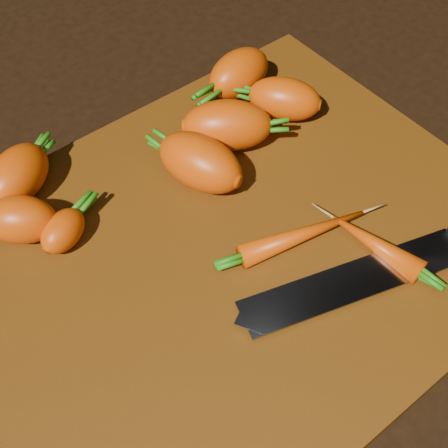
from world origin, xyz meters
TOP-DOWN VIEW (x-y plane):
  - ground at (0.00, 0.00)m, footprint 2.00×2.00m
  - cutting_board at (0.00, 0.00)m, footprint 0.50×0.40m
  - carrot_0 at (-0.12, 0.17)m, footprint 0.09×0.08m
  - carrot_1 at (-0.14, 0.12)m, footprint 0.08×0.08m
  - carrot_2 at (0.08, 0.10)m, footprint 0.10×0.09m
  - carrot_3 at (0.02, 0.08)m, footprint 0.08×0.10m
  - carrot_4 at (0.14, 0.16)m, footprint 0.08×0.06m
  - carrot_5 at (-0.11, 0.09)m, footprint 0.06×0.05m
  - carrot_6 at (0.15, 0.10)m, footprint 0.08×0.09m
  - carrot_7 at (0.05, -0.04)m, footprint 0.12×0.05m
  - carrot_8 at (0.09, -0.09)m, footprint 0.04×0.09m
  - knife at (0.07, -0.11)m, footprint 0.33×0.12m

SIDE VIEW (x-z plane):
  - ground at x=0.00m, z-range -0.01..0.00m
  - cutting_board at x=0.00m, z-range 0.00..0.01m
  - knife at x=0.07m, z-range 0.01..0.03m
  - carrot_7 at x=0.05m, z-range 0.01..0.03m
  - carrot_8 at x=0.09m, z-range 0.01..0.04m
  - carrot_5 at x=-0.11m, z-range 0.01..0.04m
  - carrot_1 at x=-0.14m, z-range 0.01..0.06m
  - carrot_6 at x=0.15m, z-range 0.01..0.06m
  - carrot_0 at x=-0.12m, z-range 0.01..0.06m
  - carrot_4 at x=0.14m, z-range 0.01..0.06m
  - carrot_2 at x=0.08m, z-range 0.01..0.06m
  - carrot_3 at x=0.02m, z-range 0.01..0.06m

